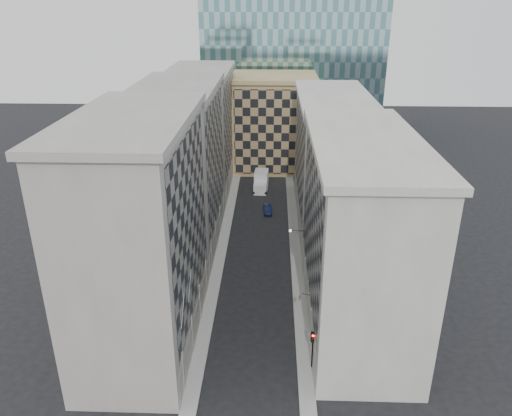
# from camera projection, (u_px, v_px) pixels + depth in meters

# --- Properties ---
(ground) EXTENTS (260.00, 260.00, 0.00)m
(ground) POSITION_uv_depth(u_px,v_px,m) (248.00, 416.00, 43.16)
(ground) COLOR black
(ground) RESTS_ON ground
(sidewalk_west) EXTENTS (1.50, 100.00, 0.15)m
(sidewalk_west) POSITION_uv_depth(u_px,v_px,m) (221.00, 250.00, 70.82)
(sidewalk_west) COLOR #979792
(sidewalk_west) RESTS_ON ground
(sidewalk_east) EXTENTS (1.50, 100.00, 0.15)m
(sidewalk_east) POSITION_uv_depth(u_px,v_px,m) (295.00, 251.00, 70.49)
(sidewalk_east) COLOR #979792
(sidewalk_east) RESTS_ON ground
(bldg_left_a) EXTENTS (10.80, 22.80, 23.70)m
(bldg_left_a) POSITION_uv_depth(u_px,v_px,m) (142.00, 235.00, 48.90)
(bldg_left_a) COLOR gray
(bldg_left_a) RESTS_ON ground
(bldg_left_b) EXTENTS (10.80, 22.80, 22.70)m
(bldg_left_b) POSITION_uv_depth(u_px,v_px,m) (181.00, 168.00, 69.28)
(bldg_left_b) COLOR gray
(bldg_left_b) RESTS_ON ground
(bldg_left_c) EXTENTS (10.80, 22.80, 21.70)m
(bldg_left_c) POSITION_uv_depth(u_px,v_px,m) (202.00, 131.00, 89.65)
(bldg_left_c) COLOR gray
(bldg_left_c) RESTS_ON ground
(bldg_right_a) EXTENTS (10.80, 26.80, 20.70)m
(bldg_right_a) POSITION_uv_depth(u_px,v_px,m) (357.00, 234.00, 52.48)
(bldg_right_a) COLOR #ACA89D
(bldg_right_a) RESTS_ON ground
(bldg_right_b) EXTENTS (10.80, 28.80, 19.70)m
(bldg_right_b) POSITION_uv_depth(u_px,v_px,m) (331.00, 159.00, 77.43)
(bldg_right_b) COLOR #ACA89D
(bldg_right_b) RESTS_ON ground
(tan_block) EXTENTS (16.80, 14.80, 18.80)m
(tan_block) POSITION_uv_depth(u_px,v_px,m) (274.00, 122.00, 101.63)
(tan_block) COLOR tan
(tan_block) RESTS_ON ground
(church_tower) EXTENTS (7.20, 7.20, 51.50)m
(church_tower) POSITION_uv_depth(u_px,v_px,m) (266.00, 26.00, 107.67)
(church_tower) COLOR #2F2A24
(church_tower) RESTS_ON ground
(flagpoles_left) EXTENTS (0.10, 6.33, 2.33)m
(flagpoles_left) POSITION_uv_depth(u_px,v_px,m) (186.00, 297.00, 45.68)
(flagpoles_left) COLOR gray
(flagpoles_left) RESTS_ON ground
(bracket_lamp) EXTENTS (1.98, 0.36, 0.36)m
(bracket_lamp) POSITION_uv_depth(u_px,v_px,m) (292.00, 231.00, 62.58)
(bracket_lamp) COLOR black
(bracket_lamp) RESTS_ON ground
(traffic_light) EXTENTS (0.50, 0.47, 4.03)m
(traffic_light) POSITION_uv_depth(u_px,v_px,m) (313.00, 343.00, 47.47)
(traffic_light) COLOR black
(traffic_light) RESTS_ON sidewalk_east
(box_truck) EXTENTS (2.73, 6.10, 3.29)m
(box_truck) POSITION_uv_depth(u_px,v_px,m) (261.00, 182.00, 92.36)
(box_truck) COLOR silver
(box_truck) RESTS_ON ground
(dark_car) EXTENTS (1.55, 3.77, 1.22)m
(dark_car) POSITION_uv_depth(u_px,v_px,m) (268.00, 209.00, 82.74)
(dark_car) COLOR #0E1635
(dark_car) RESTS_ON ground
(shop_sign) EXTENTS (1.24, 0.69, 0.79)m
(shop_sign) POSITION_uv_depth(u_px,v_px,m) (300.00, 297.00, 53.13)
(shop_sign) COLOR black
(shop_sign) RESTS_ON ground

